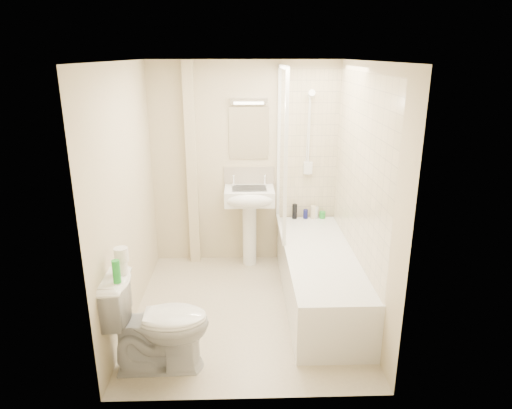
{
  "coord_description": "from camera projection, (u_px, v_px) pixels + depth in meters",
  "views": [
    {
      "loc": [
        -0.03,
        -4.04,
        2.46
      ],
      "look_at": [
        0.1,
        0.2,
        1.05
      ],
      "focal_mm": 32.0,
      "sensor_mm": 36.0,
      "label": 1
    }
  ],
  "objects": [
    {
      "name": "toilet",
      "position": [
        158.0,
        322.0,
        3.65
      ],
      "size": [
        0.5,
        0.84,
        0.83
      ],
      "primitive_type": "imported",
      "rotation": [
        0.0,
        0.0,
        1.6
      ],
      "color": "white",
      "rests_on": "ground"
    },
    {
      "name": "tile_back",
      "position": [
        308.0,
        146.0,
        5.35
      ],
      "size": [
        0.7,
        0.01,
        1.75
      ],
      "primitive_type": "cube",
      "color": "beige",
      "rests_on": "wall_back"
    },
    {
      "name": "tile_right",
      "position": [
        360.0,
        168.0,
        4.34
      ],
      "size": [
        0.01,
        2.1,
        1.75
      ],
      "primitive_type": "cube",
      "color": "beige",
      "rests_on": "wall_right"
    },
    {
      "name": "toilet_roll_upper",
      "position": [
        121.0,
        255.0,
        3.52
      ],
      "size": [
        0.11,
        0.11,
        0.11
      ],
      "primitive_type": "cylinder",
      "color": "white",
      "rests_on": "toilet_roll_lower"
    },
    {
      "name": "bottle_black_b",
      "position": [
        295.0,
        211.0,
        5.52
      ],
      "size": [
        0.06,
        0.06,
        0.18
      ],
      "primitive_type": "cylinder",
      "color": "black",
      "rests_on": "bathtub"
    },
    {
      "name": "shower_screen",
      "position": [
        282.0,
        152.0,
        4.92
      ],
      "size": [
        0.04,
        0.92,
        1.8
      ],
      "color": "white",
      "rests_on": "bathtub"
    },
    {
      "name": "wall_back",
      "position": [
        245.0,
        165.0,
        5.41
      ],
      "size": [
        2.2,
        0.02,
        2.4
      ],
      "primitive_type": "cube",
      "color": "beige",
      "rests_on": "ground"
    },
    {
      "name": "strip_light",
      "position": [
        249.0,
        101.0,
        5.15
      ],
      "size": [
        0.42,
        0.07,
        0.07
      ],
      "primitive_type": "cube",
      "color": "silver",
      "rests_on": "wall_back"
    },
    {
      "name": "bottle_cream",
      "position": [
        313.0,
        212.0,
        5.53
      ],
      "size": [
        0.07,
        0.07,
        0.16
      ],
      "primitive_type": "cylinder",
      "color": "beige",
      "rests_on": "bathtub"
    },
    {
      "name": "pedestal_sink",
      "position": [
        249.0,
        205.0,
        5.32
      ],
      "size": [
        0.57,
        0.51,
        1.1
      ],
      "color": "white",
      "rests_on": "ground"
    },
    {
      "name": "toilet_roll_lower",
      "position": [
        121.0,
        267.0,
        3.54
      ],
      "size": [
        0.1,
        0.1,
        0.1
      ],
      "primitive_type": "cylinder",
      "color": "white",
      "rests_on": "toilet"
    },
    {
      "name": "bottle_white_b",
      "position": [
        316.0,
        213.0,
        5.54
      ],
      "size": [
        0.06,
        0.06,
        0.15
      ],
      "primitive_type": "cylinder",
      "color": "silver",
      "rests_on": "bathtub"
    },
    {
      "name": "wall_left",
      "position": [
        126.0,
        198.0,
        4.2
      ],
      "size": [
        0.02,
        2.5,
        2.4
      ],
      "primitive_type": "cube",
      "color": "beige",
      "rests_on": "ground"
    },
    {
      "name": "ceiling",
      "position": [
        245.0,
        61.0,
        3.85
      ],
      "size": [
        2.2,
        2.5,
        0.02
      ],
      "primitive_type": "cube",
      "color": "white",
      "rests_on": "wall_back"
    },
    {
      "name": "bathtub",
      "position": [
        319.0,
        275.0,
        4.69
      ],
      "size": [
        0.7,
        2.1,
        0.55
      ],
      "color": "white",
      "rests_on": "ground"
    },
    {
      "name": "pipe_boxing",
      "position": [
        192.0,
        167.0,
        5.34
      ],
      "size": [
        0.12,
        0.12,
        2.4
      ],
      "primitive_type": "cube",
      "color": "beige",
      "rests_on": "ground"
    },
    {
      "name": "shower_fixture",
      "position": [
        309.0,
        137.0,
        5.27
      ],
      "size": [
        0.1,
        0.16,
        0.99
      ],
      "color": "white",
      "rests_on": "wall_back"
    },
    {
      "name": "bottle_green",
      "position": [
        322.0,
        215.0,
        5.55
      ],
      "size": [
        0.07,
        0.07,
        0.08
      ],
      "primitive_type": "cylinder",
      "color": "green",
      "rests_on": "bathtub"
    },
    {
      "name": "wall_right",
      "position": [
        363.0,
        195.0,
        4.26
      ],
      "size": [
        0.02,
        2.5,
        2.4
      ],
      "primitive_type": "cube",
      "color": "beige",
      "rests_on": "ground"
    },
    {
      "name": "bottle_blue",
      "position": [
        305.0,
        214.0,
        5.54
      ],
      "size": [
        0.06,
        0.06,
        0.11
      ],
      "primitive_type": "cylinder",
      "color": "#131555",
      "rests_on": "bathtub"
    },
    {
      "name": "floor",
      "position": [
        247.0,
        310.0,
        4.61
      ],
      "size": [
        2.5,
        2.5,
        0.0
      ],
      "primitive_type": "plane",
      "color": "beige",
      "rests_on": "ground"
    },
    {
      "name": "splashback",
      "position": [
        249.0,
        179.0,
        5.46
      ],
      "size": [
        0.6,
        0.02,
        0.3
      ],
      "primitive_type": "cube",
      "color": "beige",
      "rests_on": "wall_back"
    },
    {
      "name": "mirror",
      "position": [
        249.0,
        133.0,
        5.28
      ],
      "size": [
        0.46,
        0.01,
        0.6
      ],
      "primitive_type": "cube",
      "color": "white",
      "rests_on": "wall_back"
    },
    {
      "name": "green_bottle",
      "position": [
        116.0,
        271.0,
        3.39
      ],
      "size": [
        0.06,
        0.06,
        0.18
      ],
      "primitive_type": "cylinder",
      "color": "green",
      "rests_on": "toilet"
    }
  ]
}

